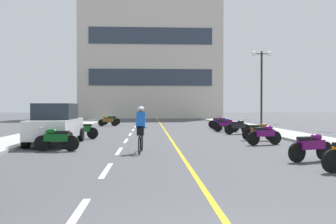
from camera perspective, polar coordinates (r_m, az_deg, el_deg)
ground_plane at (r=24.44m, az=-1.06°, el=-3.05°), size 140.00×140.00×0.00m
curb_left at (r=28.14m, az=-16.12°, el=-2.44°), size 2.40×72.00×0.12m
curb_right at (r=28.58m, az=13.31°, el=-2.37°), size 2.40×72.00×0.12m
lane_dash_0 at (r=5.74m, az=-14.91°, el=-16.25°), size 0.14×2.20×0.01m
lane_dash_1 at (r=9.59m, az=-9.95°, el=-9.25°), size 0.14×2.20×0.01m
lane_dash_2 at (r=13.52m, az=-7.92°, el=-6.27°), size 0.14×2.20×0.01m
lane_dash_3 at (r=17.49m, az=-6.82°, el=-4.63°), size 0.14×2.20×0.01m
lane_dash_4 at (r=21.47m, az=-6.13°, el=-3.60°), size 0.14×2.20×0.01m
lane_dash_5 at (r=25.45m, az=-5.65°, el=-2.89°), size 0.14×2.20×0.01m
lane_dash_6 at (r=29.44m, az=-5.31°, el=-2.37°), size 0.14×2.20×0.01m
lane_dash_7 at (r=33.43m, az=-5.04°, el=-1.97°), size 0.14×2.20×0.01m
lane_dash_8 at (r=37.43m, az=-4.84°, el=-1.66°), size 0.14×2.20×0.01m
lane_dash_9 at (r=41.42m, az=-4.67°, el=-1.41°), size 0.14×2.20×0.01m
lane_dash_10 at (r=45.42m, az=-4.53°, el=-1.21°), size 0.14×2.20×0.01m
lane_dash_11 at (r=49.41m, az=-4.42°, el=-1.03°), size 0.14×2.20×0.01m
centre_line_yellow at (r=27.45m, az=-0.76°, el=-2.60°), size 0.12×66.00×0.01m
office_building at (r=52.29m, az=-2.82°, el=9.48°), size 20.10×6.79×18.94m
street_lamp_mid at (r=25.70m, az=14.91°, el=6.21°), size 1.46×0.36×5.45m
parked_car_near at (r=16.41m, az=-17.68°, el=-1.84°), size 1.98×4.23×1.82m
motorcycle_2 at (r=11.72m, az=22.20°, el=-5.13°), size 1.64×0.80×0.92m
motorcycle_3 at (r=13.94m, az=-17.63°, el=-4.15°), size 1.70×0.60×0.92m
motorcycle_4 at (r=16.02m, az=15.37°, el=-3.48°), size 1.67×0.71×0.92m
motorcycle_5 at (r=17.94m, az=14.63°, el=-3.01°), size 1.70×0.60×0.92m
motorcycle_6 at (r=18.95m, az=-13.70°, el=-2.80°), size 1.68×0.66×0.92m
motorcycle_7 at (r=21.71m, az=11.26°, el=-2.32°), size 1.69×0.62×0.92m
motorcycle_8 at (r=23.58m, az=9.43°, el=-2.05°), size 1.64×0.78×0.92m
motorcycle_9 at (r=25.47m, az=8.92°, el=-1.83°), size 1.69×0.60×0.92m
motorcycle_10 at (r=27.61m, az=8.32°, el=-1.62°), size 1.70×0.60×0.92m
motorcycle_11 at (r=30.47m, az=-9.70°, el=-1.38°), size 1.70×0.60×0.92m
motorcycle_12 at (r=32.50m, az=-9.27°, el=-1.24°), size 1.70×0.60×0.92m
cyclist_rider at (r=12.89m, az=-4.44°, el=-2.67°), size 0.42×1.77×1.71m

